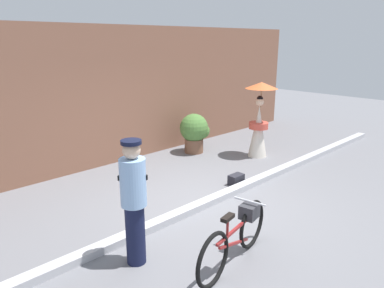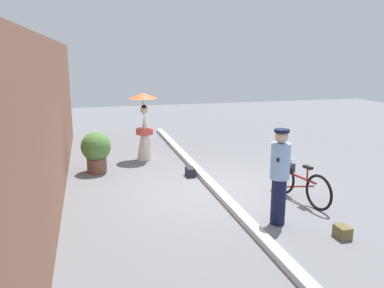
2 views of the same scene
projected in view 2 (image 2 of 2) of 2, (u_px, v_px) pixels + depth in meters
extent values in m
plane|color=slate|center=(214.00, 190.00, 8.85)|extent=(30.00, 30.00, 0.00)
cube|color=brown|center=(46.00, 125.00, 7.64)|extent=(14.00, 0.40, 3.26)
cube|color=#B2B2B7|center=(214.00, 188.00, 8.84)|extent=(14.00, 0.20, 0.12)
torus|color=black|center=(283.00, 177.00, 8.61)|extent=(0.71, 0.19, 0.72)
torus|color=black|center=(319.00, 193.00, 7.67)|extent=(0.71, 0.19, 0.72)
cube|color=maroon|center=(300.00, 177.00, 8.11)|extent=(0.89, 0.21, 0.04)
cube|color=maroon|center=(300.00, 186.00, 8.15)|extent=(0.78, 0.18, 0.28)
cylinder|color=maroon|center=(307.00, 174.00, 7.91)|extent=(0.03, 0.03, 0.30)
cube|color=black|center=(308.00, 167.00, 7.88)|extent=(0.23, 0.13, 0.05)
cylinder|color=silver|center=(288.00, 161.00, 8.43)|extent=(0.12, 0.48, 0.03)
cube|color=#333338|center=(287.00, 167.00, 8.46)|extent=(0.30, 0.27, 0.20)
cylinder|color=#141938|center=(278.00, 201.00, 7.03)|extent=(0.26, 0.26, 0.85)
cylinder|color=#8CB2E0|center=(280.00, 161.00, 6.87)|extent=(0.34, 0.34, 0.64)
sphere|color=#D8B293|center=(282.00, 137.00, 6.77)|extent=(0.23, 0.23, 0.23)
cylinder|color=black|center=(282.00, 131.00, 6.75)|extent=(0.26, 0.26, 0.05)
cube|color=black|center=(281.00, 158.00, 6.85)|extent=(0.32, 0.27, 0.06)
cone|color=silver|center=(145.00, 137.00, 11.31)|extent=(0.48, 0.48, 1.32)
cylinder|color=#D14C3D|center=(145.00, 131.00, 11.27)|extent=(0.49, 0.49, 0.16)
sphere|color=beige|center=(144.00, 110.00, 11.14)|extent=(0.21, 0.21, 0.21)
sphere|color=black|center=(144.00, 108.00, 11.12)|extent=(0.16, 0.16, 0.16)
cylinder|color=olive|center=(143.00, 105.00, 11.16)|extent=(0.02, 0.02, 0.55)
cone|color=orange|center=(143.00, 96.00, 11.10)|extent=(0.81, 0.81, 0.16)
cylinder|color=brown|center=(97.00, 165.00, 10.17)|extent=(0.50, 0.50, 0.37)
sphere|color=#4C7A38|center=(96.00, 147.00, 10.06)|extent=(0.75, 0.75, 0.75)
sphere|color=#4C7A38|center=(100.00, 148.00, 10.29)|extent=(0.41, 0.41, 0.41)
cube|color=brown|center=(342.00, 232.00, 6.55)|extent=(0.28, 0.20, 0.21)
cube|color=brown|center=(346.00, 229.00, 6.56)|extent=(0.24, 0.07, 0.08)
cube|color=#26262D|center=(190.00, 172.00, 9.85)|extent=(0.33, 0.20, 0.22)
cube|color=black|center=(193.00, 170.00, 9.85)|extent=(0.28, 0.07, 0.08)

